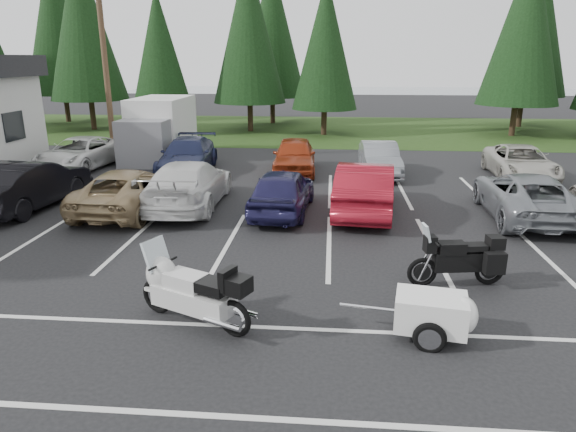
{
  "coord_description": "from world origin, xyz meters",
  "views": [
    {
      "loc": [
        0.48,
        -11.89,
        4.78
      ],
      "look_at": [
        -0.47,
        -0.5,
        1.25
      ],
      "focal_mm": 32.0,
      "sensor_mm": 36.0,
      "label": 1
    }
  ],
  "objects_px": {
    "utility_pole": "(105,60)",
    "car_near_6": "(526,195)",
    "car_far_1": "(188,156)",
    "car_near_2": "(129,190)",
    "box_truck": "(156,129)",
    "touring_motorcycle": "(193,286)",
    "cargo_trailer": "(430,316)",
    "car_near_3": "(189,184)",
    "car_near_4": "(282,191)",
    "car_far_2": "(294,156)",
    "car_far_4": "(521,163)",
    "car_near_1": "(29,184)",
    "car_far_3": "(380,159)",
    "adventure_motorcycle": "(458,254)",
    "car_near_5": "(365,188)",
    "car_far_0": "(80,153)"
  },
  "relations": [
    {
      "from": "touring_motorcycle",
      "to": "cargo_trailer",
      "type": "distance_m",
      "value": 4.3
    },
    {
      "from": "car_near_5",
      "to": "car_far_4",
      "type": "height_order",
      "value": "car_near_5"
    },
    {
      "from": "box_truck",
      "to": "car_near_6",
      "type": "xyz_separation_m",
      "value": [
        14.53,
        -8.51,
        -0.74
      ]
    },
    {
      "from": "car_near_4",
      "to": "cargo_trailer",
      "type": "xyz_separation_m",
      "value": [
        3.33,
        -7.45,
        -0.32
      ]
    },
    {
      "from": "utility_pole",
      "to": "car_near_5",
      "type": "xyz_separation_m",
      "value": [
        11.61,
        -7.85,
        -3.88
      ]
    },
    {
      "from": "car_near_5",
      "to": "car_near_6",
      "type": "bearing_deg",
      "value": -176.0
    },
    {
      "from": "car_near_1",
      "to": "car_near_2",
      "type": "xyz_separation_m",
      "value": [
        3.4,
        -0.04,
        -0.11
      ]
    },
    {
      "from": "car_near_1",
      "to": "touring_motorcycle",
      "type": "bearing_deg",
      "value": 141.09
    },
    {
      "from": "car_near_6",
      "to": "car_near_3",
      "type": "bearing_deg",
      "value": 0.43
    },
    {
      "from": "car_far_1",
      "to": "box_truck",
      "type": "bearing_deg",
      "value": 124.66
    },
    {
      "from": "car_far_1",
      "to": "utility_pole",
      "type": "bearing_deg",
      "value": 146.9
    },
    {
      "from": "utility_pole",
      "to": "car_near_6",
      "type": "relative_size",
      "value": 1.77
    },
    {
      "from": "utility_pole",
      "to": "car_far_2",
      "type": "relative_size",
      "value": 2.05
    },
    {
      "from": "utility_pole",
      "to": "car_near_5",
      "type": "height_order",
      "value": "utility_pole"
    },
    {
      "from": "car_near_2",
      "to": "car_far_1",
      "type": "xyz_separation_m",
      "value": [
        0.31,
        5.86,
        0.05
      ]
    },
    {
      "from": "box_truck",
      "to": "utility_pole",
      "type": "bearing_deg",
      "value": -165.96
    },
    {
      "from": "car_near_2",
      "to": "car_far_0",
      "type": "distance_m",
      "value": 7.85
    },
    {
      "from": "car_near_5",
      "to": "car_far_3",
      "type": "xyz_separation_m",
      "value": [
        0.94,
        5.64,
        -0.13
      ]
    },
    {
      "from": "car_near_3",
      "to": "cargo_trailer",
      "type": "height_order",
      "value": "car_near_3"
    },
    {
      "from": "utility_pole",
      "to": "car_near_5",
      "type": "distance_m",
      "value": 14.54
    },
    {
      "from": "car_near_4",
      "to": "car_far_0",
      "type": "distance_m",
      "value": 11.46
    },
    {
      "from": "car_far_1",
      "to": "touring_motorcycle",
      "type": "relative_size",
      "value": 1.8
    },
    {
      "from": "car_near_2",
      "to": "car_far_1",
      "type": "distance_m",
      "value": 5.87
    },
    {
      "from": "car_far_3",
      "to": "car_near_1",
      "type": "bearing_deg",
      "value": -155.73
    },
    {
      "from": "box_truck",
      "to": "cargo_trailer",
      "type": "xyz_separation_m",
      "value": [
        10.31,
        -16.09,
        -1.04
      ]
    },
    {
      "from": "car_near_6",
      "to": "car_far_1",
      "type": "bearing_deg",
      "value": -22.23
    },
    {
      "from": "car_near_6",
      "to": "car_far_3",
      "type": "distance_m",
      "value": 7.03
    },
    {
      "from": "utility_pole",
      "to": "car_near_6",
      "type": "bearing_deg",
      "value": -25.84
    },
    {
      "from": "car_near_4",
      "to": "car_far_0",
      "type": "xyz_separation_m",
      "value": [
        -9.69,
        6.12,
        -0.04
      ]
    },
    {
      "from": "touring_motorcycle",
      "to": "car_near_2",
      "type": "bearing_deg",
      "value": 144.07
    },
    {
      "from": "car_far_1",
      "to": "car_far_2",
      "type": "xyz_separation_m",
      "value": [
        4.6,
        0.34,
        0.02
      ]
    },
    {
      "from": "utility_pole",
      "to": "touring_motorcycle",
      "type": "height_order",
      "value": "utility_pole"
    },
    {
      "from": "box_truck",
      "to": "cargo_trailer",
      "type": "bearing_deg",
      "value": -57.35
    },
    {
      "from": "touring_motorcycle",
      "to": "car_near_4",
      "type": "bearing_deg",
      "value": 107.5
    },
    {
      "from": "car_near_2",
      "to": "cargo_trailer",
      "type": "xyz_separation_m",
      "value": [
        8.29,
        -7.31,
        -0.27
      ]
    },
    {
      "from": "car_near_3",
      "to": "car_far_4",
      "type": "distance_m",
      "value": 13.51
    },
    {
      "from": "cargo_trailer",
      "to": "adventure_motorcycle",
      "type": "relative_size",
      "value": 0.75
    },
    {
      "from": "car_near_2",
      "to": "car_far_1",
      "type": "height_order",
      "value": "car_far_1"
    },
    {
      "from": "utility_pole",
      "to": "car_far_1",
      "type": "xyz_separation_m",
      "value": [
        4.33,
        -2.42,
        -3.97
      ]
    },
    {
      "from": "box_truck",
      "to": "touring_motorcycle",
      "type": "bearing_deg",
      "value": -69.34
    },
    {
      "from": "car_far_1",
      "to": "touring_motorcycle",
      "type": "bearing_deg",
      "value": -78.1
    },
    {
      "from": "car_far_2",
      "to": "car_far_4",
      "type": "height_order",
      "value": "car_far_2"
    },
    {
      "from": "car_near_4",
      "to": "car_near_6",
      "type": "height_order",
      "value": "car_near_4"
    },
    {
      "from": "adventure_motorcycle",
      "to": "car_far_2",
      "type": "bearing_deg",
      "value": 102.55
    },
    {
      "from": "box_truck",
      "to": "car_far_1",
      "type": "xyz_separation_m",
      "value": [
        2.33,
        -2.92,
        -0.72
      ]
    },
    {
      "from": "box_truck",
      "to": "car_near_2",
      "type": "xyz_separation_m",
      "value": [
        2.02,
        -8.78,
        -0.76
      ]
    },
    {
      "from": "car_near_1",
      "to": "car_far_4",
      "type": "distance_m",
      "value": 18.59
    },
    {
      "from": "car_far_4",
      "to": "touring_motorcycle",
      "type": "distance_m",
      "value": 16.58
    },
    {
      "from": "car_near_2",
      "to": "car_near_5",
      "type": "distance_m",
      "value": 7.61
    },
    {
      "from": "car_near_6",
      "to": "utility_pole",
      "type": "bearing_deg",
      "value": -23.46
    }
  ]
}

